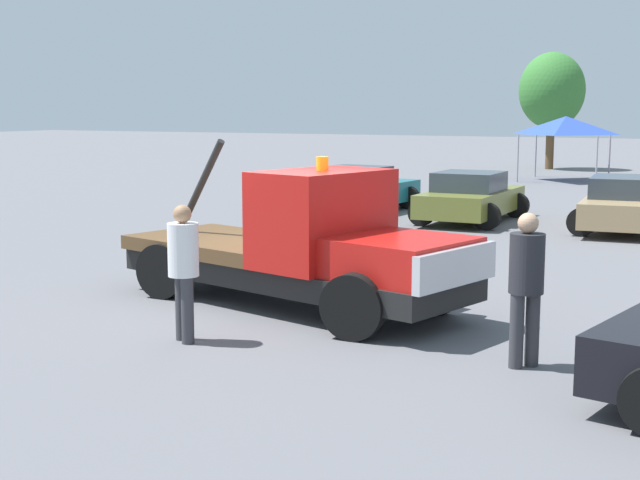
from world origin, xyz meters
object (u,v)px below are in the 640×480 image
tow_truck (308,249)px  person_at_hood (183,263)px  parked_car_tan (628,204)px  tree_left (552,91)px  parked_car_teal (356,190)px  person_near_truck (526,279)px  traffic_cone (275,243)px  canopy_tent_blue (566,125)px  parked_car_olive (471,198)px

tow_truck → person_at_hood: tow_truck is taller
parked_car_tan → tree_left: 22.59m
parked_car_teal → parked_car_tan: 7.55m
person_near_truck → traffic_cone: 8.63m
canopy_tent_blue → parked_car_olive: bearing=-87.9°
parked_car_teal → person_at_hood: bearing=-159.2°
tow_truck → parked_car_tan: (3.05, 11.35, -0.26)m
tree_left → traffic_cone: tree_left is taller
parked_car_teal → tow_truck: bearing=-153.8°
parked_car_teal → parked_car_olive: (3.58, -0.54, -0.00)m
tow_truck → parked_car_olive: 11.17m
parked_car_teal → traffic_cone: bearing=-162.7°
tow_truck → tree_left: size_ratio=1.09×
parked_car_olive → person_near_truck: bearing=-159.9°
parked_car_tan → tree_left: size_ratio=0.88×
tow_truck → parked_car_teal: 12.50m
parked_car_olive → tree_left: 21.98m
tow_truck → parked_car_olive: (-0.91, 11.13, -0.26)m
traffic_cone → person_at_hood: bearing=-70.4°
person_near_truck → parked_car_teal: 15.54m
tow_truck → parked_car_tan: tow_truck is taller
tow_truck → parked_car_olive: tow_truck is taller
parked_car_olive → tree_left: bearing=7.2°
traffic_cone → parked_car_teal: bearing=102.2°
parked_car_olive → traffic_cone: bearing=164.9°
person_near_truck → parked_car_tan: 12.93m
canopy_tent_blue → parked_car_tan: bearing=-72.8°
parked_car_teal → canopy_tent_blue: (3.03, 14.26, 1.63)m
parked_car_olive → person_at_hood: bearing=-178.2°
parked_car_olive → tree_left: (-2.64, 21.59, 3.17)m
person_near_truck → tow_truck: bearing=-163.5°
canopy_tent_blue → traffic_cone: size_ratio=5.79×
canopy_tent_blue → person_at_hood: bearing=-88.2°
person_at_hood → parked_car_teal: 14.61m
person_near_truck → parked_car_olive: person_near_truck is taller
person_at_hood → canopy_tent_blue: size_ratio=0.56×
parked_car_teal → person_near_truck: bearing=-143.2°
person_near_truck → traffic_cone: person_near_truck is taller
person_near_truck → tree_left: (-7.21, 34.28, 2.76)m
person_near_truck → canopy_tent_blue: 27.99m
person_at_hood → traffic_cone: 6.89m
person_at_hood → traffic_cone: size_ratio=3.25×
parked_car_teal → traffic_cone: 7.81m
parked_car_tan → tree_left: tree_left is taller
tree_left → parked_car_teal: bearing=-92.6°
person_at_hood → canopy_tent_blue: (-0.91, 28.33, 1.25)m
canopy_tent_blue → traffic_cone: bearing=-93.6°
traffic_cone → parked_car_olive: bearing=74.7°
person_at_hood → parked_car_olive: person_at_hood is taller
person_at_hood → parked_car_olive: (-0.36, 13.53, -0.39)m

